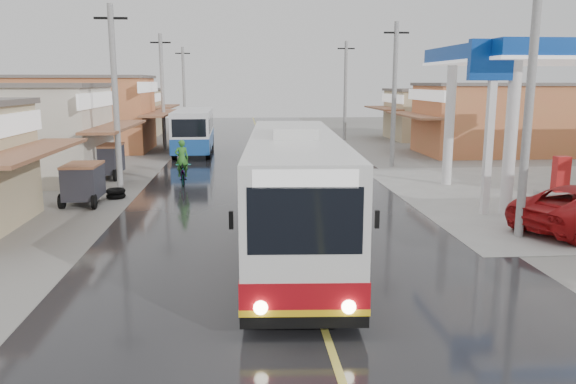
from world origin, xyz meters
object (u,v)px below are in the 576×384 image
(second_bus, at_px, (194,130))
(tricycle_near, at_px, (83,181))
(tyre_stack, at_px, (116,193))
(cyclist, at_px, (183,170))
(tricycle_far, at_px, (106,159))
(coach_bus, at_px, (294,192))

(second_bus, height_order, tricycle_near, second_bus)
(tyre_stack, bearing_deg, tricycle_near, -129.34)
(cyclist, height_order, tricycle_near, cyclist)
(cyclist, bearing_deg, tricycle_near, -138.78)
(second_bus, xyz_separation_m, tyre_stack, (-2.06, -14.77, -1.36))
(tricycle_near, bearing_deg, cyclist, 49.83)
(second_bus, distance_m, tricycle_far, 10.38)
(second_bus, xyz_separation_m, tricycle_near, (-3.02, -15.95, -0.63))
(second_bus, bearing_deg, tricycle_near, -101.67)
(cyclist, relative_size, tricycle_near, 1.00)
(second_bus, bearing_deg, coach_bus, -79.47)
(cyclist, distance_m, tricycle_far, 4.47)
(coach_bus, height_order, tyre_stack, coach_bus)
(coach_bus, relative_size, tricycle_far, 5.09)
(coach_bus, bearing_deg, cyclist, 114.33)
(tricycle_far, bearing_deg, tricycle_near, -83.23)
(coach_bus, xyz_separation_m, second_bus, (-4.63, 22.82, -0.17))
(cyclist, relative_size, tyre_stack, 2.70)
(coach_bus, distance_m, second_bus, 23.29)
(tricycle_far, height_order, tyre_stack, tricycle_far)
(tricycle_near, distance_m, tyre_stack, 1.69)
(cyclist, distance_m, tricycle_near, 5.37)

